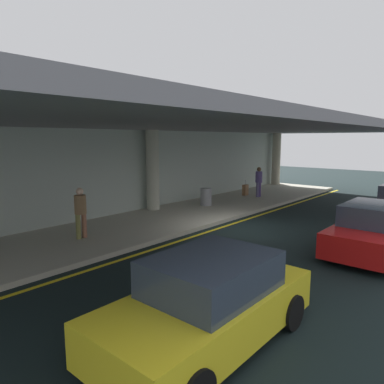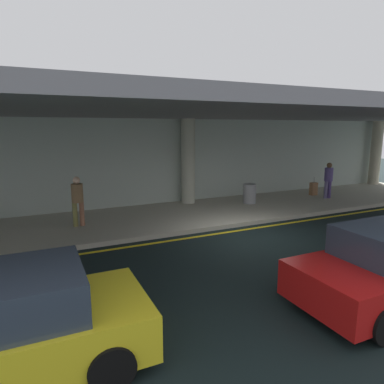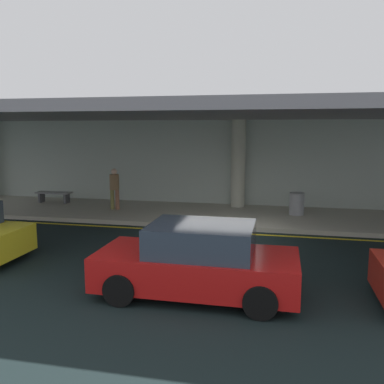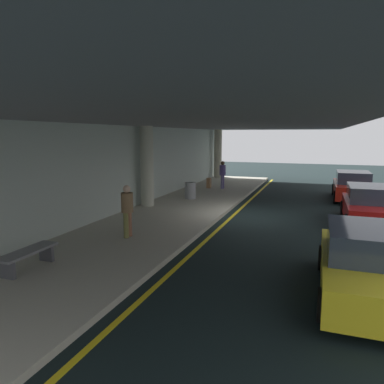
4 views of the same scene
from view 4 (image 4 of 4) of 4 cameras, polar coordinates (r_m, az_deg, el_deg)
ground_plane at (r=15.22m, az=9.07°, el=-3.89°), size 60.00×60.00×0.00m
sidewalk at (r=16.05m, az=-1.87°, el=-2.83°), size 26.00×4.20×0.15m
lane_stripe_yellow at (r=15.35m, az=6.66°, el=-3.71°), size 26.00×0.14×0.01m
support_column_left_mid at (r=16.44m, az=-7.22°, el=4.08°), size 0.60×0.60×3.65m
support_column_center at (r=27.64m, az=4.17°, el=6.15°), size 0.60×0.60×3.65m
ceiling_overhang at (r=15.53m, az=-0.20°, el=11.16°), size 28.00×13.20×0.30m
terminal_back_wall at (r=16.73m, az=-9.10°, el=3.87°), size 26.00×0.30×3.80m
car_red at (r=20.59m, az=24.32°, el=0.82°), size 4.10×1.92×1.50m
car_red_no2 at (r=15.13m, az=26.65°, el=-2.08°), size 4.10×1.92×1.50m
car_yellow_taxi at (r=8.43m, az=26.29°, el=-10.43°), size 4.10×1.92×1.50m
traveler_with_luggage at (r=11.52m, az=-10.33°, el=-2.47°), size 0.38×0.38×1.68m
person_waiting_for_ride at (r=21.77m, az=4.92°, el=3.07°), size 0.38×0.38×1.68m
suitcase_upright_primary at (r=22.06m, az=2.73°, el=1.47°), size 0.36×0.22×0.90m
bench_metal at (r=9.67m, az=-24.80°, el=-9.19°), size 1.60×0.50×0.48m
trash_bin_steel at (r=18.30m, az=-0.28°, el=0.25°), size 0.56×0.56×0.85m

